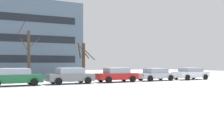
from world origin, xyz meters
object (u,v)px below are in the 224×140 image
parked_car_silver (156,74)px  parked_car_gray (70,76)px  parked_car_green (14,77)px  parked_car_red (117,75)px  parked_car_white (191,73)px

parked_car_silver → parked_car_gray: bearing=-179.2°
parked_car_gray → parked_car_silver: bearing=0.8°
parked_car_green → parked_car_gray: bearing=1.4°
parked_car_gray → parked_car_silver: parked_car_gray is taller
parked_car_red → parked_car_silver: (4.99, 0.07, -0.04)m
parked_car_white → parked_car_red: bearing=179.1°
parked_car_gray → parked_car_silver: 9.99m
parked_car_green → parked_car_red: bearing=1.0°
parked_car_gray → parked_car_silver: (9.98, 0.13, -0.05)m
parked_car_red → parked_car_gray: bearing=-179.3°
parked_car_green → parked_car_silver: bearing=1.0°
parked_car_red → parked_car_silver: bearing=0.8°
parked_car_gray → parked_car_red: bearing=0.7°
parked_car_green → parked_car_white: size_ratio=1.03×
parked_car_silver → parked_car_white: parked_car_white is taller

